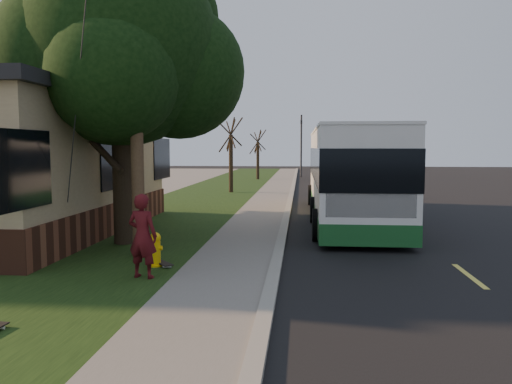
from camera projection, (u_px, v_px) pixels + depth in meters
ground at (275, 272)px, 10.62m from camera, size 120.00×120.00×0.00m
road at (387, 213)px, 20.17m from camera, size 8.00×80.00×0.01m
curb at (288, 210)px, 20.53m from camera, size 0.25×80.00×0.12m
sidewalk at (264, 210)px, 20.62m from camera, size 2.00×80.00×0.08m
grass_verge at (181, 210)px, 20.94m from camera, size 5.00×80.00×0.07m
fire_hydrant at (156, 250)px, 10.81m from camera, size 0.32×0.32×0.74m
utility_pole at (135, 61)px, 11.49m from camera, size 2.86×3.21×9.07m
leafy_tree at (123, 52)px, 13.16m from camera, size 6.30×6.00×7.80m
bare_tree_near at (231, 156)px, 28.60m from camera, size 1.38×1.21×4.31m
bare_tree_far at (258, 155)px, 40.47m from camera, size 1.38×1.21×4.03m
traffic_signal at (301, 141)px, 44.01m from camera, size 0.18×0.22×5.50m
transit_bus at (348, 172)px, 18.23m from camera, size 2.80×12.13×3.28m
skateboarder at (143, 236)px, 9.80m from camera, size 0.68×0.52×1.68m
skateboard_spare at (161, 263)px, 10.92m from camera, size 0.68×0.76×0.08m
distant_car at (332, 172)px, 39.87m from camera, size 1.71×4.08×1.38m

